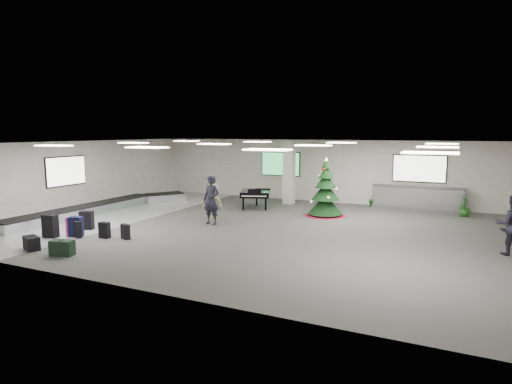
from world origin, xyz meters
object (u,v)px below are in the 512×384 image
at_px(pink_suitcase, 73,227).
at_px(potted_plant_left, 373,199).
at_px(traveler_a, 211,200).
at_px(traveler_b, 213,202).
at_px(service_counter, 417,198).
at_px(christmas_tree, 325,196).
at_px(baggage_carousel, 103,207).
at_px(potted_plant_right, 465,207).
at_px(grand_piano, 255,194).
at_px(traveler_bench, 512,225).

relative_size(pink_suitcase, potted_plant_left, 0.88).
bearing_deg(traveler_a, pink_suitcase, -127.56).
bearing_deg(pink_suitcase, traveler_b, 35.62).
bearing_deg(service_counter, traveler_a, -135.67).
bearing_deg(christmas_tree, potted_plant_left, 64.21).
xyz_separation_m(baggage_carousel, traveler_a, (5.81, -0.14, 0.75)).
bearing_deg(potted_plant_right, christmas_tree, -157.07).
bearing_deg(baggage_carousel, traveler_a, -1.34).
distance_m(baggage_carousel, grand_piano, 7.02).
bearing_deg(traveler_bench, potted_plant_left, -53.48).
distance_m(grand_piano, potted_plant_left, 5.73).
relative_size(traveler_a, potted_plant_right, 2.29).
distance_m(baggage_carousel, traveler_b, 5.57).
xyz_separation_m(baggage_carousel, service_counter, (12.84, 6.73, 0.33)).
bearing_deg(traveler_b, pink_suitcase, -119.82).
bearing_deg(traveler_a, service_counter, 49.15).
xyz_separation_m(traveler_a, traveler_b, (-0.28, 0.57, -0.20)).
distance_m(service_counter, traveler_b, 9.66).
xyz_separation_m(grand_piano, potted_plant_left, (5.02, 2.73, -0.31)).
distance_m(traveler_a, potted_plant_right, 10.81).
xyz_separation_m(grand_piano, potted_plant_right, (8.99, 1.94, -0.28)).
height_order(traveler_a, traveler_b, traveler_a).
bearing_deg(traveler_bench, traveler_b, -3.74).
bearing_deg(potted_plant_left, grand_piano, -151.47).
xyz_separation_m(baggage_carousel, traveler_b, (5.52, 0.43, 0.55)).
height_order(traveler_a, traveler_bench, traveler_a).
bearing_deg(traveler_a, baggage_carousel, -176.52).
distance_m(grand_piano, traveler_b, 3.43).
xyz_separation_m(traveler_b, traveler_bench, (10.46, -0.47, 0.14)).
relative_size(grand_piano, potted_plant_left, 2.64).
height_order(baggage_carousel, traveler_bench, traveler_bench).
bearing_deg(service_counter, traveler_bench, -65.10).
bearing_deg(pink_suitcase, service_counter, 26.96).
distance_m(pink_suitcase, potted_plant_left, 13.40).
bearing_deg(grand_piano, baggage_carousel, -166.92).
bearing_deg(potted_plant_left, baggage_carousel, -148.79).
bearing_deg(traveler_b, baggage_carousel, -169.43).
bearing_deg(pink_suitcase, traveler_bench, -2.82).
relative_size(pink_suitcase, traveler_a, 0.36).
bearing_deg(traveler_bench, potted_plant_right, -80.06).
relative_size(christmas_tree, traveler_b, 1.67).
relative_size(service_counter, traveler_bench, 2.24).
bearing_deg(potted_plant_left, potted_plant_right, -11.32).
relative_size(traveler_bench, potted_plant_left, 2.29).
relative_size(traveler_b, potted_plant_right, 1.81).
distance_m(traveler_a, traveler_b, 0.67).
bearing_deg(potted_plant_right, traveler_bench, -78.88).
height_order(baggage_carousel, potted_plant_left, potted_plant_left).
relative_size(baggage_carousel, service_counter, 2.40).
distance_m(service_counter, potted_plant_left, 1.99).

